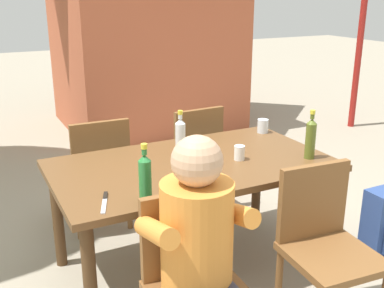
# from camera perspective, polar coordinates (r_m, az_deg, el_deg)

# --- Properties ---
(ground_plane) EXTENTS (24.00, 24.00, 0.00)m
(ground_plane) POSITION_cam_1_polar(r_m,az_deg,el_deg) (3.22, 0.00, -14.45)
(ground_plane) COLOR gray
(dining_table) EXTENTS (1.70, 0.96, 0.73)m
(dining_table) POSITION_cam_1_polar(r_m,az_deg,el_deg) (2.92, 0.00, -3.77)
(dining_table) COLOR brown
(dining_table) RESTS_ON ground_plane
(chair_near_left) EXTENTS (0.46, 0.46, 0.87)m
(chair_near_left) POSITION_cam_1_polar(r_m,az_deg,el_deg) (2.23, 0.26, -15.96)
(chair_near_left) COLOR brown
(chair_near_left) RESTS_ON ground_plane
(chair_near_right) EXTENTS (0.47, 0.47, 0.87)m
(chair_near_right) POSITION_cam_1_polar(r_m,az_deg,el_deg) (2.61, 15.75, -11.12)
(chair_near_right) COLOR brown
(chair_near_right) RESTS_ON ground_plane
(chair_far_left) EXTENTS (0.45, 0.45, 0.87)m
(chair_far_left) POSITION_cam_1_polar(r_m,az_deg,el_deg) (3.53, -11.32, -2.82)
(chair_far_left) COLOR brown
(chair_far_left) RESTS_ON ground_plane
(chair_far_right) EXTENTS (0.46, 0.46, 0.87)m
(chair_far_right) POSITION_cam_1_polar(r_m,az_deg,el_deg) (3.79, -0.05, -0.98)
(chair_far_right) COLOR brown
(chair_far_right) RESTS_ON ground_plane
(person_in_white_shirt) EXTENTS (0.47, 0.62, 1.18)m
(person_in_white_shirt) POSITION_cam_1_polar(r_m,az_deg,el_deg) (2.05, 1.60, -13.67)
(person_in_white_shirt) COLOR orange
(person_in_white_shirt) RESTS_ON ground_plane
(bottle_clear) EXTENTS (0.06, 0.06, 0.30)m
(bottle_clear) POSITION_cam_1_polar(r_m,az_deg,el_deg) (2.96, -1.42, 0.88)
(bottle_clear) COLOR white
(bottle_clear) RESTS_ON dining_table
(bottle_green) EXTENTS (0.06, 0.06, 0.31)m
(bottle_green) POSITION_cam_1_polar(r_m,az_deg,el_deg) (2.32, -5.72, -4.13)
(bottle_green) COLOR #287A38
(bottle_green) RESTS_ON dining_table
(bottle_olive) EXTENTS (0.06, 0.06, 0.31)m
(bottle_olive) POSITION_cam_1_polar(r_m,az_deg,el_deg) (3.01, 14.22, 0.75)
(bottle_olive) COLOR #566623
(bottle_olive) RESTS_ON dining_table
(cup_white) EXTENTS (0.07, 0.07, 0.09)m
(cup_white) POSITION_cam_1_polar(r_m,az_deg,el_deg) (2.94, 5.79, -1.07)
(cup_white) COLOR white
(cup_white) RESTS_ON dining_table
(cup_glass) EXTENTS (0.08, 0.08, 0.10)m
(cup_glass) POSITION_cam_1_polar(r_m,az_deg,el_deg) (3.51, 8.59, 2.18)
(cup_glass) COLOR silver
(cup_glass) RESTS_ON dining_table
(table_knife) EXTENTS (0.10, 0.23, 0.01)m
(table_knife) POSITION_cam_1_polar(r_m,az_deg,el_deg) (2.41, -10.57, -6.81)
(table_knife) COLOR silver
(table_knife) RESTS_ON dining_table
(brick_kiosk) EXTENTS (2.39, 2.15, 2.73)m
(brick_kiosk) POSITION_cam_1_polar(r_m,az_deg,el_deg) (6.19, -5.85, 15.40)
(brick_kiosk) COLOR #B25638
(brick_kiosk) RESTS_ON ground_plane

